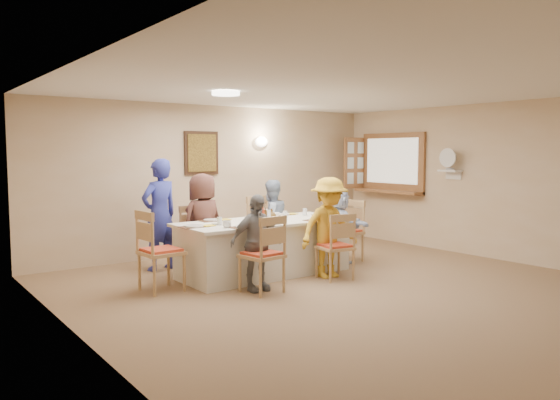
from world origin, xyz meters
TOP-DOWN VIEW (x-y plane):
  - ground at (0.00, 0.00)m, footprint 7.00×7.00m
  - room_walls at (0.00, 0.00)m, footprint 7.00×7.00m
  - wall_picture at (-0.30, 3.46)m, footprint 0.62×0.05m
  - wall_sconce at (0.90, 3.44)m, footprint 0.26×0.09m
  - ceiling_light at (-1.00, 1.50)m, footprint 0.36×0.36m
  - serving_hatch at (3.21, 2.40)m, footprint 0.06×1.50m
  - hatch_sill at (3.09, 2.40)m, footprint 0.30×1.50m
  - shutter_door at (2.95, 3.16)m, footprint 0.55×0.04m
  - fan_shelf at (3.13, 1.05)m, footprint 0.22×0.36m
  - desk_fan at (3.10, 1.05)m, footprint 0.30×0.30m
  - dining_table at (-0.36, 1.55)m, footprint 2.46×1.04m
  - chair_back_left at (-0.96, 2.35)m, footprint 0.48×0.48m
  - chair_back_right at (0.24, 2.35)m, footprint 0.56×0.56m
  - chair_front_left at (-0.96, 0.75)m, footprint 0.51×0.51m
  - chair_front_right at (0.24, 0.75)m, footprint 0.51×0.51m
  - chair_left_end at (-1.91, 1.55)m, footprint 0.51×0.51m
  - chair_right_end at (1.19, 1.55)m, footprint 0.48×0.48m
  - diner_back_left at (-0.96, 2.23)m, footprint 0.84×0.68m
  - diner_back_right at (0.24, 2.23)m, footprint 0.63×0.50m
  - diner_front_left at (-0.96, 0.87)m, footprint 0.75×0.41m
  - diner_front_right at (0.24, 0.87)m, footprint 1.00×0.70m
  - diner_right_end at (1.06, 1.55)m, footprint 1.17×0.60m
  - caregiver at (-1.41, 2.70)m, footprint 0.75×0.63m
  - placemat_fl at (-0.96, 1.13)m, footprint 0.38×0.28m
  - plate_fl at (-0.96, 1.13)m, footprint 0.25×0.25m
  - napkin_fl at (-0.78, 1.08)m, footprint 0.15×0.15m
  - placemat_fr at (0.24, 1.13)m, footprint 0.33×0.25m
  - plate_fr at (0.24, 1.13)m, footprint 0.23×0.23m
  - napkin_fr at (0.42, 1.08)m, footprint 0.13×0.13m
  - placemat_bl at (-0.96, 1.97)m, footprint 0.35×0.26m
  - plate_bl at (-0.96, 1.97)m, footprint 0.23×0.23m
  - napkin_bl at (-0.78, 1.92)m, footprint 0.14×0.14m
  - placemat_br at (0.24, 1.97)m, footprint 0.36×0.27m
  - plate_br at (0.24, 1.97)m, footprint 0.26×0.26m
  - napkin_br at (0.42, 1.92)m, footprint 0.14×0.14m
  - placemat_le at (-1.46, 1.55)m, footprint 0.34×0.25m
  - plate_le at (-1.46, 1.55)m, footprint 0.25×0.25m
  - napkin_le at (-1.28, 1.50)m, footprint 0.15×0.15m
  - placemat_re at (0.76, 1.55)m, footprint 0.34×0.26m
  - plate_re at (0.76, 1.55)m, footprint 0.22×0.22m
  - napkin_re at (0.94, 1.50)m, footprint 0.13×0.13m
  - teacup_a at (-1.16, 1.23)m, footprint 0.16×0.16m
  - teacup_b at (0.03, 2.10)m, footprint 0.13×0.13m
  - bowl_a at (-0.65, 1.31)m, footprint 0.28×0.28m
  - bowl_b at (-0.05, 1.79)m, footprint 0.35×0.35m
  - condiment_ketchup at (-0.39, 1.58)m, footprint 0.14×0.14m
  - condiment_brown at (-0.30, 1.60)m, footprint 0.14×0.14m
  - condiment_malt at (-0.25, 1.53)m, footprint 0.18×0.18m
  - drinking_glass at (-0.51, 1.60)m, footprint 0.07×0.07m

SIDE VIEW (x-z plane):
  - ground at x=0.00m, z-range 0.00..0.00m
  - dining_table at x=-0.36m, z-range 0.00..0.76m
  - chair_front_right at x=0.24m, z-range 0.00..0.91m
  - chair_back_left at x=-0.96m, z-range 0.00..0.94m
  - chair_front_left at x=-0.96m, z-range 0.00..0.96m
  - chair_right_end at x=1.19m, z-range 0.00..0.96m
  - chair_left_end at x=-1.91m, z-range 0.00..1.02m
  - chair_back_right at x=0.24m, z-range 0.00..1.02m
  - diner_right_end at x=1.06m, z-range 0.00..1.17m
  - diner_front_left at x=-0.96m, z-range 0.00..1.20m
  - diner_back_right at x=0.24m, z-range 0.00..1.28m
  - diner_front_right at x=0.24m, z-range 0.00..1.37m
  - diner_back_left at x=-0.96m, z-range 0.00..1.41m
  - placemat_fl at x=-0.96m, z-range 0.76..0.77m
  - placemat_fr at x=0.24m, z-range 0.76..0.77m
  - placemat_bl at x=-0.96m, z-range 0.76..0.77m
  - placemat_br at x=0.24m, z-range 0.76..0.77m
  - placemat_le at x=-1.46m, z-range 0.76..0.77m
  - placemat_re at x=0.76m, z-range 0.76..0.77m
  - napkin_fl at x=-0.78m, z-range 0.77..0.77m
  - napkin_fr at x=0.42m, z-range 0.77..0.77m
  - napkin_bl at x=-0.78m, z-range 0.77..0.77m
  - napkin_br at x=0.42m, z-range 0.77..0.77m
  - napkin_le at x=-1.28m, z-range 0.77..0.77m
  - napkin_re at x=0.94m, z-range 0.77..0.77m
  - plate_fl at x=-0.96m, z-range 0.77..0.78m
  - plate_fr at x=0.24m, z-range 0.77..0.78m
  - plate_bl at x=-0.96m, z-range 0.77..0.78m
  - plate_br at x=0.24m, z-range 0.76..0.78m
  - plate_le at x=-1.46m, z-range 0.77..0.78m
  - plate_re at x=0.76m, z-range 0.77..0.78m
  - bowl_a at x=-0.65m, z-range 0.76..0.82m
  - bowl_b at x=-0.05m, z-range 0.76..0.83m
  - teacup_b at x=0.03m, z-range 0.76..0.85m
  - teacup_a at x=-1.16m, z-range 0.76..0.85m
  - caregiver at x=-1.41m, z-range 0.00..1.62m
  - drinking_glass at x=-0.51m, z-range 0.76..0.87m
  - condiment_malt at x=-0.25m, z-range 0.76..0.92m
  - condiment_brown at x=-0.30m, z-range 0.76..0.94m
  - condiment_ketchup at x=-0.39m, z-range 0.76..0.99m
  - hatch_sill at x=3.09m, z-range 0.95..1.00m
  - fan_shelf at x=3.13m, z-range 1.39..1.41m
  - serving_hatch at x=3.21m, z-range 0.92..2.08m
  - shutter_door at x=2.95m, z-range 1.00..2.00m
  - room_walls at x=0.00m, z-range -1.99..5.01m
  - desk_fan at x=3.10m, z-range 1.41..1.69m
  - wall_picture at x=-0.30m, z-range 1.34..2.06m
  - wall_sconce at x=0.90m, z-range 1.81..1.99m
  - ceiling_light at x=-1.00m, z-range 2.45..2.50m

